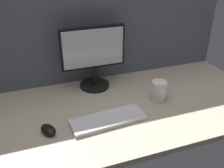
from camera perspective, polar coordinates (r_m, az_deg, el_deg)
name	(u,v)px	position (r cm, az deg, el deg)	size (l,w,h in cm)	color
ground_plane	(109,109)	(138.31, -0.75, -5.64)	(180.00, 80.00, 3.00)	tan
cubicle_wall_back	(88,22)	(155.56, -5.45, 13.79)	(180.00, 5.00, 74.01)	#565B66
monitor	(93,55)	(149.15, -4.22, 6.47)	(38.11, 18.00, 37.43)	black
keyboard	(108,120)	(126.16, -0.94, -8.04)	(37.00, 13.00, 2.00)	silver
mouse	(48,130)	(122.44, -14.18, -9.95)	(5.60, 9.60, 3.40)	black
mug_ceramic_white	(159,91)	(143.08, 10.57, -1.51)	(12.12, 8.31, 11.42)	white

